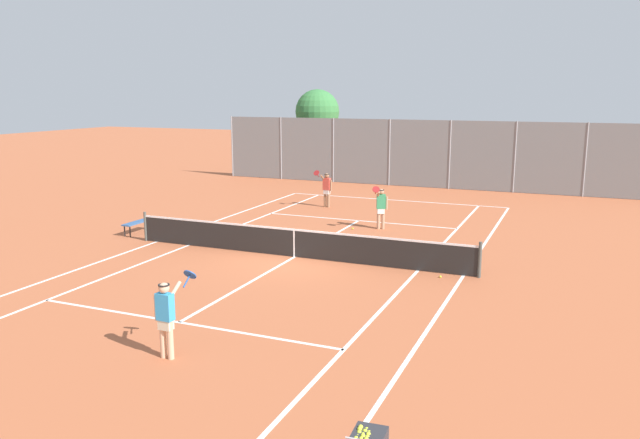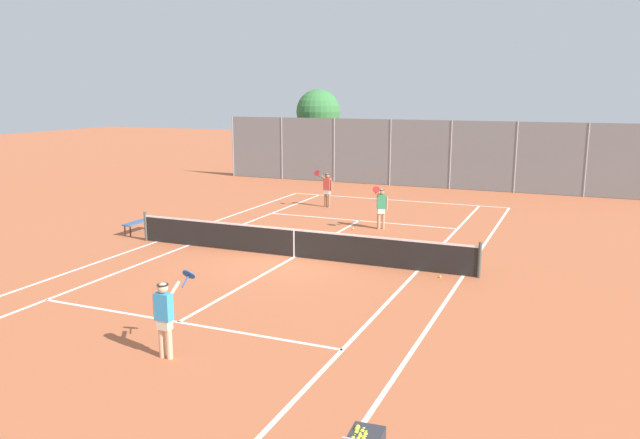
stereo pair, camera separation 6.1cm
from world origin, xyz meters
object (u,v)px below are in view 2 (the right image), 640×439
Objects in this scene: loose_tennis_ball_1 at (353,228)px; loose_tennis_ball_2 at (440,277)px; player_near_side at (165,314)px; tennis_net at (294,242)px; courtside_bench at (138,223)px; tree_behind_left at (317,113)px; player_far_left at (327,188)px; player_far_right at (381,206)px; loose_tennis_ball_0 at (370,258)px.

loose_tennis_ball_1 is 6.91m from loose_tennis_ball_2.
player_near_side is 26.88× the size of loose_tennis_ball_2.
player_near_side is (0.96, -8.15, 0.42)m from tennis_net.
courtside_bench is at bearing 173.56° from loose_tennis_ball_2.
tree_behind_left is (-0.89, 19.56, 3.52)m from courtside_bench.
loose_tennis_ball_1 is at bearing 131.50° from loose_tennis_ball_2.
tree_behind_left is (-7.89, 20.45, 3.42)m from tennis_net.
tree_behind_left reaches higher than player_far_left.
tennis_net is 22.19m from tree_behind_left.
player_far_left is 1.00× the size of player_far_right.
courtside_bench reaches higher than loose_tennis_ball_0.
player_far_left is at bearing 124.18° from loose_tennis_ball_1.
loose_tennis_ball_2 is at bearing -25.28° from loose_tennis_ball_0.
player_near_side is at bearing -72.80° from tree_behind_left.
loose_tennis_ball_1 is at bearing 85.91° from tennis_net.
tennis_net is at bearing -7.27° from courtside_bench.
tree_behind_left is (-8.23, 15.73, 3.90)m from loose_tennis_ball_1.
player_near_side is 12.06m from courtside_bench.
player_near_side is at bearing -48.63° from courtside_bench.
player_far_right is at bearing 27.34° from courtside_bench.
courtside_bench is (-9.37, 0.14, 0.38)m from loose_tennis_ball_0.
tennis_net is at bearing -74.57° from player_far_left.
loose_tennis_ball_2 is 0.01× the size of tree_behind_left.
loose_tennis_ball_2 is at bearing -51.54° from player_far_left.
tennis_net is 4.76m from loose_tennis_ball_1.
tree_behind_left reaches higher than courtside_bench.
courtside_bench is (-8.34, -4.31, -0.52)m from player_far_right.
tennis_net reaches higher than loose_tennis_ball_2.
loose_tennis_ball_1 is (0.34, 4.72, -0.48)m from tennis_net.
tree_behind_left is at bearing 121.50° from loose_tennis_ball_2.
tennis_net is at bearing -68.90° from tree_behind_left.
tree_behind_left reaches higher than loose_tennis_ball_0.
player_far_left is 9.41m from loose_tennis_ball_0.
player_far_right is at bearing 103.06° from loose_tennis_ball_0.
player_far_right is at bearing -58.81° from tree_behind_left.
tennis_net is at bearing 96.74° from player_near_side.
tennis_net is at bearing -104.39° from player_far_right.
player_near_side is at bearing -78.68° from player_far_left.
loose_tennis_ball_0 is at bearing -62.91° from loose_tennis_ball_1.
tennis_net is 2.18× the size of tree_behind_left.
courtside_bench is (-11.92, 1.35, 0.38)m from loose_tennis_ball_2.
player_near_side reaches higher than loose_tennis_ball_0.
player_near_side is 17.28m from player_far_left.
tennis_net is 181.82× the size of loose_tennis_ball_1.
loose_tennis_ball_0 is 4.46m from loose_tennis_ball_1.
loose_tennis_ball_0 is (2.37, 0.75, -0.48)m from tennis_net.
loose_tennis_ball_1 and loose_tennis_ball_2 have the same top height.
tree_behind_left is at bearing 111.10° from tennis_net.
player_far_left reaches higher than courtside_bench.
courtside_bench is at bearing -87.39° from tree_behind_left.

